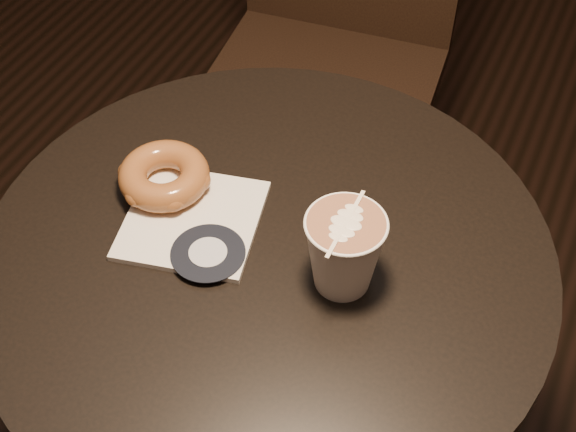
{
  "coord_description": "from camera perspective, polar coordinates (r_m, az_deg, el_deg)",
  "views": [
    {
      "loc": [
        0.28,
        -0.55,
        1.5
      ],
      "look_at": [
        0.01,
        0.03,
        0.79
      ],
      "focal_mm": 50.0,
      "sensor_mm": 36.0,
      "label": 1
    }
  ],
  "objects": [
    {
      "name": "chair",
      "position": [
        1.6,
        3.51,
        14.57
      ],
      "size": [
        0.48,
        0.48,
        1.1
      ],
      "rotation": [
        0.0,
        0.0,
        0.11
      ],
      "color": "black",
      "rests_on": "ground"
    },
    {
      "name": "cafe_table",
      "position": [
        1.13,
        -1.35,
        -8.71
      ],
      "size": [
        0.7,
        0.7,
        0.75
      ],
      "color": "black",
      "rests_on": "ground"
    },
    {
      "name": "doughnut",
      "position": [
        1.03,
        -8.81,
        2.86
      ],
      "size": [
        0.12,
        0.12,
        0.04
      ],
      "primitive_type": "torus",
      "color": "brown",
      "rests_on": "pastry_bag"
    },
    {
      "name": "latte_cup",
      "position": [
        0.9,
        4.0,
        -2.62
      ],
      "size": [
        0.09,
        0.09,
        0.1
      ],
      "primitive_type": null,
      "color": "white",
      "rests_on": "cafe_table"
    },
    {
      "name": "pastry_bag",
      "position": [
        1.0,
        -6.81,
        -0.28
      ],
      "size": [
        0.19,
        0.19,
        0.01
      ],
      "primitive_type": "cube",
      "rotation": [
        0.0,
        0.0,
        0.22
      ],
      "color": "silver",
      "rests_on": "cafe_table"
    }
  ]
}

